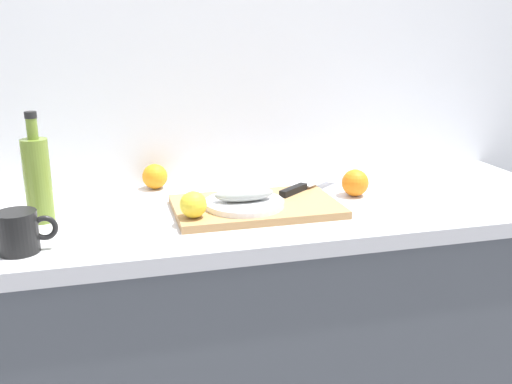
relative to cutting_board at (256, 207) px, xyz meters
name	(u,v)px	position (x,y,z in m)	size (l,w,h in m)	color
back_wall	(200,66)	(-0.08, 0.37, 0.34)	(3.20, 0.05, 2.50)	white
kitchen_counter	(226,356)	(-0.08, 0.04, -0.46)	(2.00, 0.60, 0.90)	#4C5159
cutting_board	(256,207)	(0.00, 0.00, 0.00)	(0.43, 0.27, 0.02)	tan
white_plate	(244,203)	(-0.04, -0.02, 0.02)	(0.21, 0.21, 0.01)	white
fish_fillet	(244,194)	(-0.04, -0.02, 0.04)	(0.15, 0.07, 0.04)	#999E99
chef_knife	(304,186)	(0.16, 0.09, 0.02)	(0.24, 0.20, 0.02)	silver
lemon_0	(193,205)	(-0.18, -0.07, 0.04)	(0.07, 0.07, 0.07)	yellow
olive_oil_bottle	(38,178)	(-0.54, 0.05, 0.10)	(0.06, 0.06, 0.27)	olive
coffee_mug_0	(19,232)	(-0.56, -0.15, 0.04)	(0.13, 0.09, 0.09)	black
orange_0	(155,176)	(-0.24, 0.28, 0.03)	(0.07, 0.07, 0.07)	orange
orange_1	(355,183)	(0.31, 0.06, 0.03)	(0.08, 0.08, 0.08)	orange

